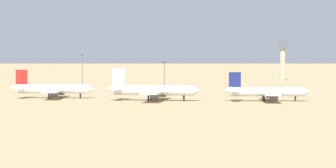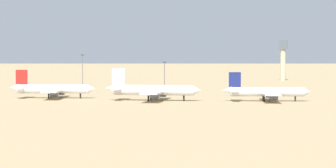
{
  "view_description": "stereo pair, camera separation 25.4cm",
  "coord_description": "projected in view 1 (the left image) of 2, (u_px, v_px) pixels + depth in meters",
  "views": [
    {
      "loc": [
        62.51,
        -271.38,
        19.76
      ],
      "look_at": [
        3.47,
        9.73,
        6.0
      ],
      "focal_mm": 77.92,
      "sensor_mm": 36.0,
      "label": 1
    },
    {
      "loc": [
        62.76,
        -271.32,
        19.76
      ],
      "look_at": [
        3.47,
        9.73,
        6.0
      ],
      "focal_mm": 77.92,
      "sensor_mm": 36.0,
      "label": 2
    }
  ],
  "objects": [
    {
      "name": "ground",
      "position": [
        154.0,
        101.0,
        279.06
      ],
      "size": [
        4000.0,
        4000.0,
        0.0
      ],
      "primitive_type": "plane",
      "color": "tan"
    },
    {
      "name": "ridge_far_west",
      "position": [
        9.0,
        32.0,
        1364.28
      ],
      "size": [
        459.73,
        432.67,
        104.39
      ],
      "primitive_type": "pyramid",
      "rotation": [
        0.0,
        0.0,
        -0.13
      ],
      "color": "slate",
      "rests_on": "ground"
    },
    {
      "name": "ridge_west",
      "position": [
        101.0,
        41.0,
        1289.38
      ],
      "size": [
        378.74,
        343.14,
        69.28
      ],
      "primitive_type": "pyramid",
      "rotation": [
        0.0,
        0.0,
        -0.17
      ],
      "color": "slate",
      "rests_on": "ground"
    },
    {
      "name": "ridge_center",
      "position": [
        254.0,
        39.0,
        1244.98
      ],
      "size": [
        323.54,
        311.67,
        72.85
      ],
      "primitive_type": "pyramid",
      "rotation": [
        0.0,
        0.0,
        0.04
      ],
      "color": "slate",
      "rests_on": "ground"
    },
    {
      "name": "parked_jet_red_1",
      "position": [
        52.0,
        89.0,
        292.06
      ],
      "size": [
        34.72,
        29.61,
        11.5
      ],
      "rotation": [
        0.0,
        0.0,
        0.18
      ],
      "color": "white",
      "rests_on": "ground"
    },
    {
      "name": "parked_jet_white_2",
      "position": [
        152.0,
        90.0,
        278.59
      ],
      "size": [
        37.34,
        31.36,
        12.34
      ],
      "rotation": [
        0.0,
        0.0,
        0.04
      ],
      "color": "silver",
      "rests_on": "ground"
    },
    {
      "name": "parked_jet_navy_3",
      "position": [
        266.0,
        92.0,
        275.22
      ],
      "size": [
        33.44,
        28.51,
        11.08
      ],
      "rotation": [
        0.0,
        0.0,
        0.17
      ],
      "color": "silver",
      "rests_on": "ground"
    },
    {
      "name": "control_tower",
      "position": [
        283.0,
        56.0,
        455.26
      ],
      "size": [
        5.2,
        5.2,
        25.42
      ],
      "color": "#C6B793",
      "rests_on": "ground"
    },
    {
      "name": "light_pole_west",
      "position": [
        82.0,
        68.0,
        396.89
      ],
      "size": [
        1.8,
        0.5,
        16.86
      ],
      "color": "#59595E",
      "rests_on": "ground"
    },
    {
      "name": "light_pole_mid",
      "position": [
        164.0,
        73.0,
        365.25
      ],
      "size": [
        1.8,
        0.5,
        13.48
      ],
      "color": "#59595E",
      "rests_on": "ground"
    }
  ]
}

